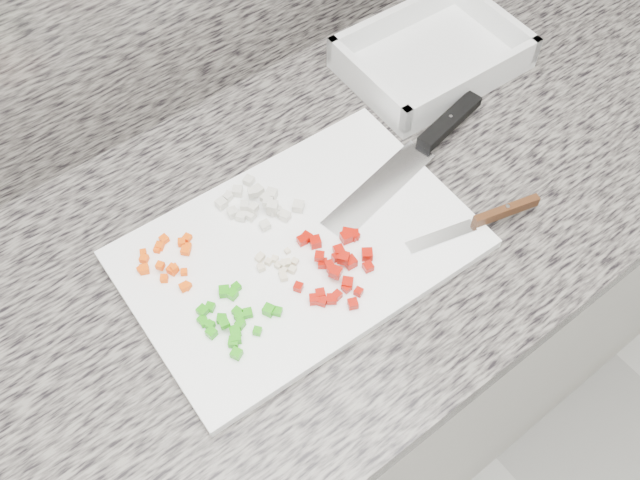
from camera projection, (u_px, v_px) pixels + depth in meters
The scene contains 11 objects.
cabinet at pixel (257, 402), 1.34m from camera, with size 3.92×0.62×0.86m, color silver.
countertop at pixel (233, 279), 0.96m from camera, with size 3.96×0.64×0.04m, color #68645C.
cutting_board at pixel (299, 249), 0.96m from camera, with size 0.45×0.30×0.02m, color white.
carrot_pile at pixel (167, 261), 0.93m from camera, with size 0.09×0.09×0.02m.
onion_pile at pixel (259, 204), 0.98m from camera, with size 0.10×0.10×0.02m.
green_pepper_pile at pixel (232, 319), 0.88m from camera, with size 0.10×0.10×0.02m.
red_pepper_pile at pixel (337, 263), 0.93m from camera, with size 0.12×0.13×0.02m.
garlic_pile at pixel (278, 264), 0.93m from camera, with size 0.05×0.06×0.01m.
chef_knife at pixel (427, 143), 1.05m from camera, with size 0.33×0.10×0.02m.
paring_knife at pixel (490, 217), 0.97m from camera, with size 0.20×0.07×0.02m.
tray at pixel (432, 58), 1.15m from camera, with size 0.29×0.21×0.06m.
Camera 1 is at (-0.21, 0.97, 1.71)m, focal length 40.00 mm.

